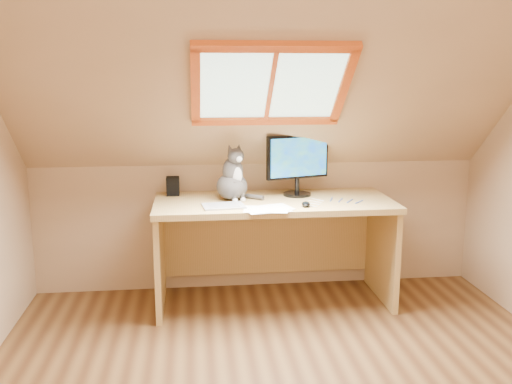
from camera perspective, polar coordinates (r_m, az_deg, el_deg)
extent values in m
cube|color=tan|center=(1.14, 21.83, -14.82)|extent=(3.50, 0.02, 2.40)
cube|color=tan|center=(4.58, 0.18, -3.37)|extent=(3.50, 0.02, 1.00)
cube|color=tan|center=(3.65, 1.64, 11.85)|extent=(3.50, 1.56, 1.41)
cube|color=#B2E0CC|center=(3.73, 1.46, 10.77)|extent=(0.90, 0.53, 0.48)
cube|color=#DD5514|center=(3.73, 1.46, 10.77)|extent=(1.02, 0.64, 0.59)
cube|color=tan|center=(4.17, 1.79, -1.08)|extent=(1.73, 0.76, 0.04)
cube|color=tan|center=(4.24, -9.59, -6.57)|extent=(0.04, 0.68, 0.75)
cube|color=tan|center=(4.46, 12.50, -5.74)|extent=(0.04, 0.68, 0.75)
cube|color=tan|center=(4.60, 1.13, -4.93)|extent=(1.63, 0.03, 0.52)
cylinder|color=black|center=(4.32, 4.12, -0.22)|extent=(0.21, 0.21, 0.02)
cylinder|color=black|center=(4.31, 4.13, 0.65)|extent=(0.03, 0.03, 0.11)
cube|color=black|center=(4.27, 4.18, 3.54)|extent=(0.49, 0.18, 0.32)
cube|color=#021EC1|center=(4.25, 4.34, 3.49)|extent=(0.44, 0.14, 0.29)
ellipsoid|color=#4C4743|center=(4.16, -2.44, 0.58)|extent=(0.32, 0.34, 0.20)
ellipsoid|color=#4C4743|center=(4.13, -2.34, 2.09)|extent=(0.20, 0.20, 0.21)
ellipsoid|color=silver|center=(4.07, -1.90, 1.65)|extent=(0.08, 0.07, 0.12)
ellipsoid|color=#4C4743|center=(4.06, -2.03, 3.64)|extent=(0.15, 0.14, 0.11)
sphere|color=silver|center=(4.02, -1.69, 3.30)|extent=(0.04, 0.04, 0.04)
cone|color=#4C4743|center=(4.06, -2.64, 4.40)|extent=(0.07, 0.06, 0.07)
cone|color=#4C4743|center=(4.09, -1.73, 4.47)|extent=(0.07, 0.07, 0.07)
cube|color=black|center=(4.35, -8.31, 0.59)|extent=(0.10, 0.10, 0.14)
cube|color=#B2B2B7|center=(3.95, -3.26, -1.41)|extent=(0.31, 0.24, 0.01)
ellipsoid|color=black|center=(3.96, 5.02, -1.22)|extent=(0.08, 0.11, 0.03)
cube|color=white|center=(3.90, 1.39, -1.62)|extent=(0.33, 0.27, 0.00)
cube|color=white|center=(3.90, 1.39, -1.60)|extent=(0.32, 0.24, 0.00)
cube|color=white|center=(3.90, 1.39, -1.58)|extent=(0.35, 0.30, 0.00)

